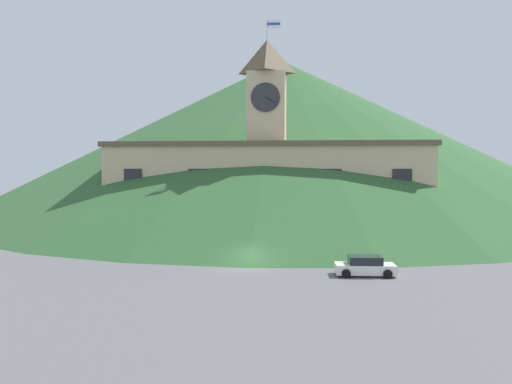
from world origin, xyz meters
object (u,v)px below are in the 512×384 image
at_px(street_lamp_center, 254,207).
at_px(street_lamp_far_left, 386,210).
at_px(street_lamp_right, 151,212).
at_px(car_white_taxi, 365,266).
at_px(car_green_wagon, 262,250).
at_px(car_blue_van, 380,242).
at_px(pedestrian, 220,237).

height_order(street_lamp_center, street_lamp_far_left, street_lamp_center).
bearing_deg(street_lamp_right, car_white_taxi, -36.33).
relative_size(street_lamp_center, car_green_wagon, 1.11).
relative_size(car_white_taxi, car_green_wagon, 0.97).
height_order(car_green_wagon, car_blue_van, car_blue_van).
xyz_separation_m(car_white_taxi, car_blue_van, (2.68, 10.74, 0.27)).
distance_m(street_lamp_center, street_lamp_far_left, 14.25).
height_order(street_lamp_center, car_blue_van, street_lamp_center).
bearing_deg(car_blue_van, street_lamp_right, 170.55).
distance_m(street_lamp_right, car_white_taxi, 27.29).
bearing_deg(street_lamp_right, street_lamp_center, 0.00).
relative_size(car_white_taxi, pedestrian, 2.74).
height_order(street_lamp_right, street_lamp_far_left, street_lamp_far_left).
xyz_separation_m(street_lamp_center, car_white_taxi, (10.23, -16.10, -3.10)).
xyz_separation_m(street_lamp_center, car_green_wagon, (1.79, -9.71, -3.08)).
bearing_deg(pedestrian, street_lamp_far_left, -114.97).
xyz_separation_m(street_lamp_right, street_lamp_far_left, (25.91, 0.00, 0.44)).
bearing_deg(car_white_taxi, pedestrian, -45.99).
relative_size(street_lamp_right, car_white_taxi, 0.93).
distance_m(street_lamp_center, car_green_wagon, 10.35).
xyz_separation_m(street_lamp_right, car_white_taxi, (21.89, -16.10, -2.47)).
bearing_deg(car_blue_van, street_lamp_far_left, 78.82).
relative_size(street_lamp_center, car_blue_van, 1.01).
bearing_deg(car_blue_van, street_lamp_center, 160.31).
distance_m(street_lamp_center, car_blue_van, 14.26).
relative_size(street_lamp_center, pedestrian, 3.14).
distance_m(street_lamp_far_left, car_green_wagon, 16.05).
distance_m(street_lamp_far_left, car_white_taxi, 16.85).
relative_size(street_lamp_right, car_blue_van, 0.82).
relative_size(street_lamp_far_left, car_blue_van, 0.96).
height_order(street_lamp_center, car_green_wagon, street_lamp_center).
bearing_deg(pedestrian, car_white_taxi, -169.28).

